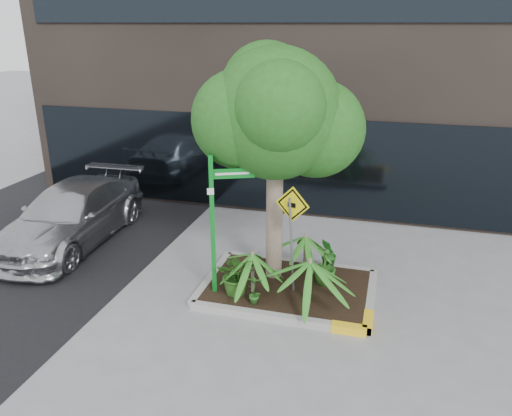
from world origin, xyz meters
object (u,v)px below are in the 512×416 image
(tree, at_px, (276,114))
(parked_car, at_px, (72,215))
(cattle_sign, at_px, (292,223))
(street_sign_post, at_px, (215,212))

(tree, bearing_deg, parked_car, 172.83)
(parked_car, bearing_deg, cattle_sign, -15.32)
(tree, height_order, street_sign_post, tree)
(parked_car, xyz_separation_m, street_sign_post, (4.22, -1.53, 1.07))
(parked_car, xyz_separation_m, cattle_sign, (5.62, -1.34, 0.92))
(street_sign_post, bearing_deg, cattle_sign, -15.86)
(tree, xyz_separation_m, street_sign_post, (-0.91, -0.89, -1.68))
(street_sign_post, xyz_separation_m, cattle_sign, (1.40, 0.19, -0.15))
(parked_car, distance_m, cattle_sign, 5.85)
(tree, relative_size, street_sign_post, 1.66)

